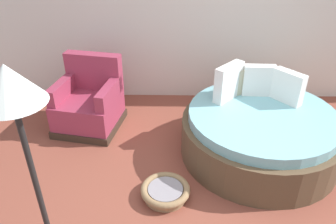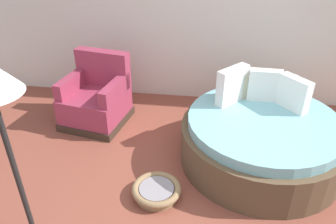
% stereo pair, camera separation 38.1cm
% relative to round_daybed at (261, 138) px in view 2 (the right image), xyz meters
% --- Properties ---
extents(ground_plane, '(8.00, 8.00, 0.02)m').
position_rel_round_daybed_xyz_m(ground_plane, '(-0.49, -0.85, -0.31)').
color(ground_plane, brown).
extents(round_daybed, '(1.85, 1.85, 1.01)m').
position_rel_round_daybed_xyz_m(round_daybed, '(0.00, 0.00, 0.00)').
color(round_daybed, brown).
rests_on(round_daybed, ground_plane).
extents(red_armchair, '(0.94, 0.94, 0.94)m').
position_rel_round_daybed_xyz_m(red_armchair, '(-2.15, 0.58, 0.03)').
color(red_armchair, '#38281E').
rests_on(red_armchair, ground_plane).
extents(pet_basket, '(0.51, 0.51, 0.13)m').
position_rel_round_daybed_xyz_m(pet_basket, '(-1.10, -0.77, -0.23)').
color(pet_basket, '#8E704C').
rests_on(pet_basket, ground_plane).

